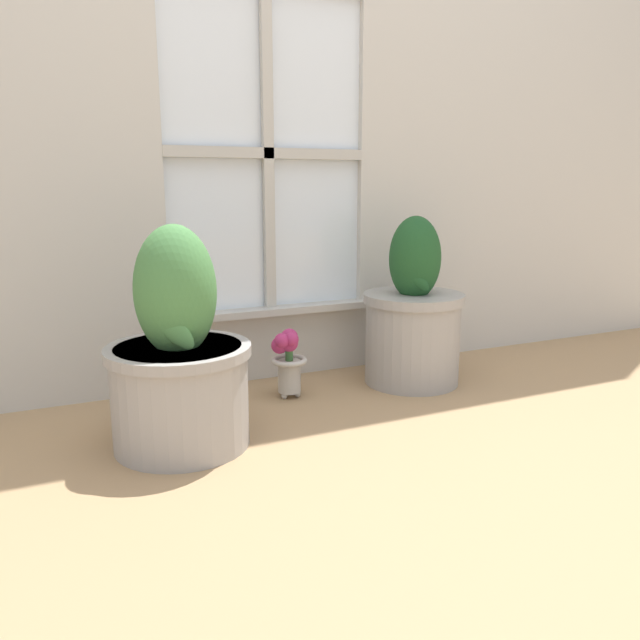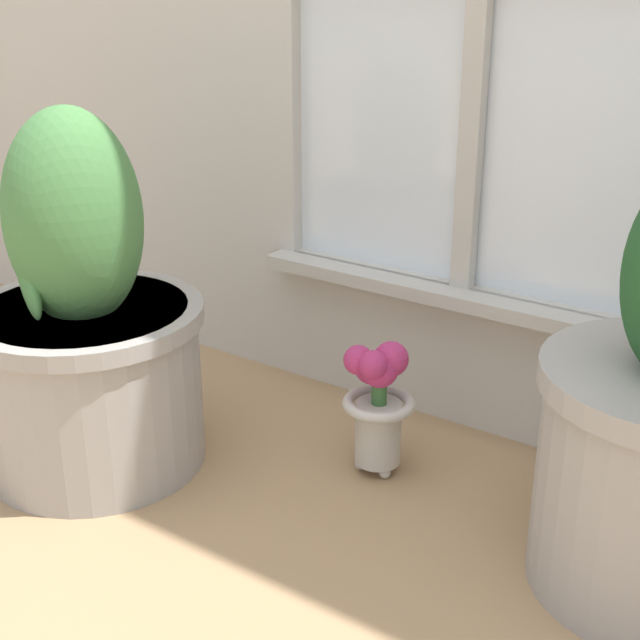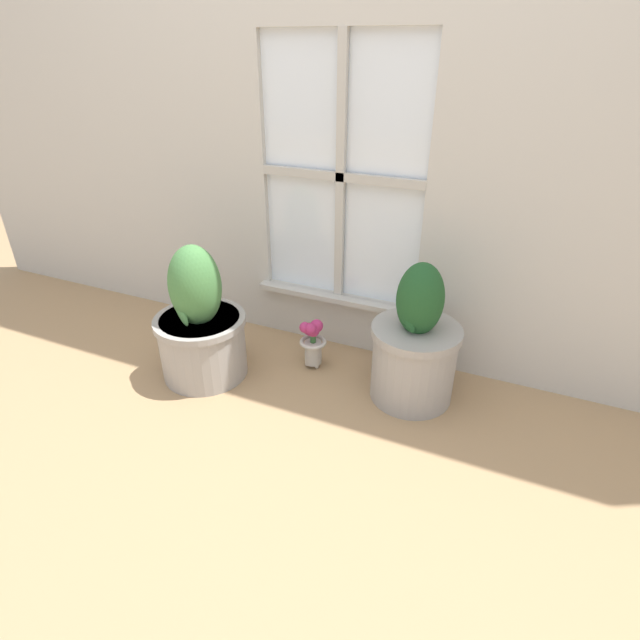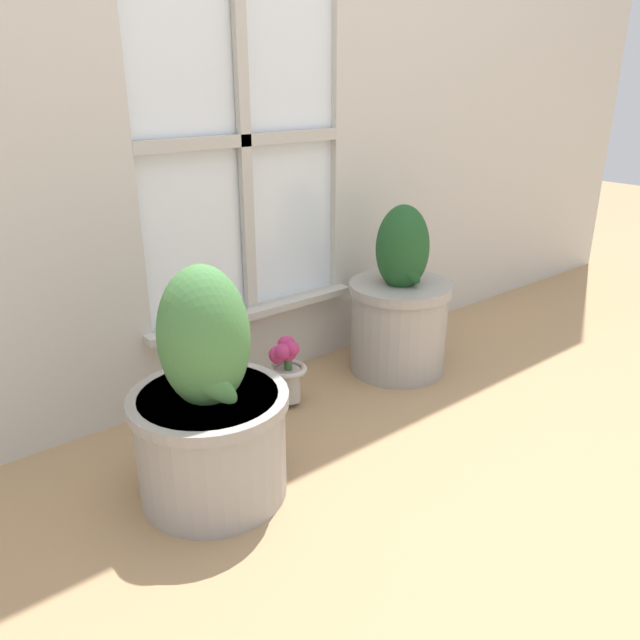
% 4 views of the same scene
% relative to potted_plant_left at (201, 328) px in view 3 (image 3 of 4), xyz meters
% --- Properties ---
extents(ground_plane, '(10.00, 10.00, 0.00)m').
position_rel_potted_plant_left_xyz_m(ground_plane, '(0.43, -0.15, -0.23)').
color(ground_plane, tan).
extents(wall_with_window, '(4.40, 0.10, 2.50)m').
position_rel_potted_plant_left_xyz_m(wall_with_window, '(0.43, 0.49, 1.04)').
color(wall_with_window, beige).
rests_on(wall_with_window, ground_plane).
extents(potted_plant_left, '(0.38, 0.38, 0.59)m').
position_rel_potted_plant_left_xyz_m(potted_plant_left, '(0.00, 0.00, 0.00)').
color(potted_plant_left, '#9E9993').
rests_on(potted_plant_left, ground_plane).
extents(potted_plant_right, '(0.35, 0.35, 0.58)m').
position_rel_potted_plant_left_xyz_m(potted_plant_right, '(0.86, 0.21, 0.00)').
color(potted_plant_right, '#9E9993').
rests_on(potted_plant_right, ground_plane).
extents(flower_vase, '(0.12, 0.12, 0.23)m').
position_rel_potted_plant_left_xyz_m(flower_vase, '(0.40, 0.24, -0.09)').
color(flower_vase, '#BCB7AD').
rests_on(flower_vase, ground_plane).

